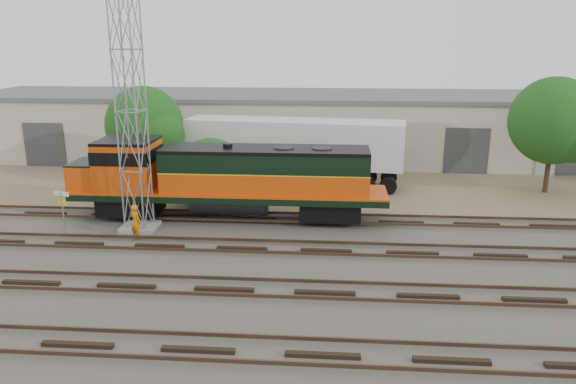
# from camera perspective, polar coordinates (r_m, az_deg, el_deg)

# --- Properties ---
(ground) EXTENTS (140.00, 140.00, 0.00)m
(ground) POSITION_cam_1_polar(r_m,az_deg,el_deg) (25.20, 3.86, -7.36)
(ground) COLOR #47423A
(ground) RESTS_ON ground
(dirt_strip) EXTENTS (80.00, 16.00, 0.02)m
(dirt_strip) POSITION_cam_1_polar(r_m,az_deg,el_deg) (39.45, 4.15, 1.14)
(dirt_strip) COLOR #726047
(dirt_strip) RESTS_ON ground
(tracks) EXTENTS (80.00, 20.40, 0.28)m
(tracks) POSITION_cam_1_polar(r_m,az_deg,el_deg) (22.43, 3.76, -10.15)
(tracks) COLOR black
(tracks) RESTS_ON ground
(warehouse) EXTENTS (58.40, 10.40, 5.30)m
(warehouse) POSITION_cam_1_polar(r_m,az_deg,el_deg) (46.75, 4.35, 6.71)
(warehouse) COLOR beige
(warehouse) RESTS_ON ground
(locomotive) EXTENTS (17.23, 3.02, 4.14)m
(locomotive) POSITION_cam_1_polar(r_m,az_deg,el_deg) (30.71, -6.61, 1.46)
(locomotive) COLOR black
(locomotive) RESTS_ON tracks
(signal_tower) EXTENTS (1.80, 1.80, 12.18)m
(signal_tower) POSITION_cam_1_polar(r_m,az_deg,el_deg) (29.36, -15.60, 7.43)
(signal_tower) COLOR gray
(signal_tower) RESTS_ON ground
(sign_post) EXTENTS (0.93, 0.35, 2.36)m
(sign_post) POSITION_cam_1_polar(r_m,az_deg,el_deg) (30.42, -21.96, -1.15)
(sign_post) COLOR gray
(sign_post) RESTS_ON ground
(worker) EXTENTS (0.79, 0.71, 1.80)m
(worker) POSITION_cam_1_polar(r_m,az_deg,el_deg) (28.87, -15.21, -2.96)
(worker) COLOR orange
(worker) RESTS_ON ground
(semi_trailer) EXTENTS (14.72, 4.50, 4.46)m
(semi_trailer) POSITION_cam_1_polar(r_m,az_deg,el_deg) (37.63, 1.13, 4.83)
(semi_trailer) COLOR silver
(semi_trailer) RESTS_ON ground
(tree_west) EXTENTS (5.38, 5.13, 6.71)m
(tree_west) POSITION_cam_1_polar(r_m,az_deg,el_deg) (38.20, -14.07, 6.36)
(tree_west) COLOR #382619
(tree_west) RESTS_ON ground
(tree_mid) EXTENTS (4.45, 4.23, 4.23)m
(tree_mid) POSITION_cam_1_polar(r_m,az_deg,el_deg) (33.81, -7.52, 1.65)
(tree_mid) COLOR #382619
(tree_mid) RESTS_ON ground
(tree_east) EXTENTS (5.78, 5.50, 7.43)m
(tree_east) POSITION_cam_1_polar(r_m,az_deg,el_deg) (39.17, 25.85, 6.28)
(tree_east) COLOR #382619
(tree_east) RESTS_ON ground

